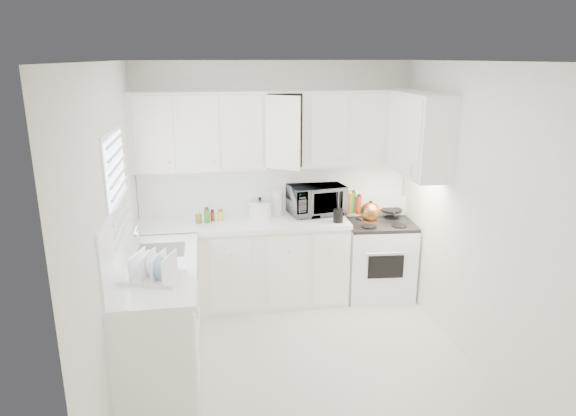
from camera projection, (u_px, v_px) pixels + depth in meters
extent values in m
plane|color=silver|center=(301.00, 364.00, 4.61)|extent=(3.20, 3.20, 0.00)
plane|color=white|center=(303.00, 61.00, 3.88)|extent=(3.20, 3.20, 0.00)
plane|color=white|center=(275.00, 181.00, 5.76)|extent=(3.00, 0.00, 3.00)
plane|color=white|center=(358.00, 320.00, 2.73)|extent=(3.00, 0.00, 3.00)
plane|color=white|center=(112.00, 235.00, 4.01)|extent=(0.00, 3.20, 3.20)
plane|color=white|center=(472.00, 217.00, 4.48)|extent=(0.00, 3.20, 3.20)
cube|color=white|center=(243.00, 224.00, 5.51)|extent=(2.24, 0.64, 0.05)
cube|color=white|center=(158.00, 268.00, 4.36)|extent=(0.64, 1.62, 0.05)
cube|color=white|center=(275.00, 188.00, 5.77)|extent=(2.98, 0.02, 0.55)
cube|color=white|center=(118.00, 236.00, 4.23)|extent=(0.02, 1.60, 0.55)
imported|color=gray|center=(316.00, 196.00, 5.72)|extent=(0.64, 0.43, 0.40)
cylinder|color=white|center=(277.00, 204.00, 5.68)|extent=(0.12, 0.12, 0.27)
cylinder|color=olive|center=(199.00, 214.00, 5.54)|extent=(0.06, 0.06, 0.13)
cylinder|color=#31822B|center=(206.00, 216.00, 5.47)|extent=(0.06, 0.06, 0.13)
cylinder|color=#AE2E17|center=(213.00, 213.00, 5.56)|extent=(0.06, 0.06, 0.13)
cylinder|color=#D2E034|center=(220.00, 215.00, 5.49)|extent=(0.06, 0.06, 0.13)
cylinder|color=#AE2E17|center=(328.00, 204.00, 5.79)|extent=(0.06, 0.06, 0.19)
cylinder|color=#D2E034|center=(334.00, 206.00, 5.74)|extent=(0.06, 0.06, 0.19)
cylinder|color=#4C3015|center=(338.00, 204.00, 5.81)|extent=(0.06, 0.06, 0.19)
cylinder|color=black|center=(344.00, 205.00, 5.76)|extent=(0.06, 0.06, 0.19)
cylinder|color=olive|center=(347.00, 204.00, 5.82)|extent=(0.06, 0.06, 0.19)
cylinder|color=#31822B|center=(353.00, 205.00, 5.77)|extent=(0.06, 0.06, 0.19)
cylinder|color=#AE2E17|center=(357.00, 203.00, 5.84)|extent=(0.06, 0.06, 0.19)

